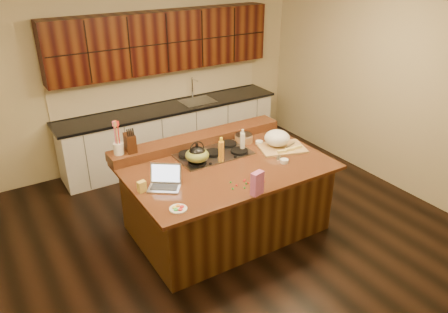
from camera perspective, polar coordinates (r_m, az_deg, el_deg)
room at (r=5.05m, az=0.30°, el=3.36°), size 5.52×5.02×2.72m
island at (r=5.45m, az=0.28°, el=-5.26°), size 2.40×1.60×0.92m
back_ledge at (r=5.75m, az=-3.42°, el=2.24°), size 2.40×0.30×0.12m
cooktop at (r=5.45m, az=-1.38°, el=0.37°), size 0.92×0.52×0.05m
back_counter at (r=7.15m, az=-7.21°, el=6.96°), size 3.70×0.66×2.40m
kettle at (r=5.17m, az=-3.53°, el=0.33°), size 0.26×0.26×0.19m
green_bowl at (r=5.17m, az=-3.53°, el=0.16°), size 0.36×0.36×0.16m
laptop at (r=4.78m, az=-7.72°, el=-3.18°), size 0.43×0.41×0.24m
oil_bottle at (r=5.22m, az=-0.37°, el=0.62°), size 0.07×0.07×0.27m
vinegar_bottle at (r=5.51m, az=2.43°, el=1.87°), size 0.08×0.08×0.25m
wooden_tray at (r=5.66m, az=7.11°, el=2.12°), size 0.67×0.57×0.23m
ramekin_a at (r=5.30m, az=7.87°, el=-0.59°), size 0.11×0.11×0.04m
ramekin_b at (r=5.76m, az=4.62°, el=1.81°), size 0.10×0.10×0.04m
ramekin_c at (r=5.84m, az=6.00°, el=2.11°), size 0.13×0.13×0.04m
strainer_bowl at (r=5.81m, az=2.59°, el=2.33°), size 0.29×0.29×0.09m
kitchen_timer at (r=5.38m, az=7.19°, el=0.02°), size 0.08×0.08×0.07m
pink_bag at (r=4.57m, az=4.36°, el=-3.51°), size 0.15×0.11×0.26m
candy_plate at (r=4.39m, az=-5.99°, el=-6.80°), size 0.24×0.24×0.01m
package_box at (r=4.72m, az=-10.69°, el=-3.87°), size 0.10×0.07×0.12m
utensil_crock at (r=5.32m, az=-13.60°, el=1.01°), size 0.15×0.15×0.14m
knife_block at (r=5.35m, az=-12.17°, el=1.76°), size 0.12×0.19×0.22m
gumdrop_0 at (r=4.86m, az=2.64°, el=-3.18°), size 0.02×0.02×0.02m
gumdrop_1 at (r=4.75m, az=3.59°, el=-3.93°), size 0.02×0.02×0.02m
gumdrop_2 at (r=4.77m, az=1.64°, el=-3.77°), size 0.02×0.02×0.02m
gumdrop_3 at (r=4.82m, az=0.88°, el=-3.38°), size 0.02×0.02×0.02m
gumdrop_4 at (r=5.04m, az=4.80°, el=-2.06°), size 0.02×0.02×0.02m
gumdrop_5 at (r=4.88m, az=4.77°, el=-3.08°), size 0.02×0.02×0.02m
gumdrop_6 at (r=4.89m, az=3.60°, el=-2.96°), size 0.02×0.02×0.02m
gumdrop_7 at (r=4.81m, az=4.29°, el=-3.52°), size 0.02×0.02×0.02m
gumdrop_8 at (r=4.82m, az=3.16°, el=-3.44°), size 0.02×0.02×0.02m
gumdrop_9 at (r=4.72m, az=2.70°, el=-4.11°), size 0.02×0.02×0.02m
gumdrop_10 at (r=4.87m, az=2.72°, el=-3.07°), size 0.02×0.02×0.02m
gumdrop_11 at (r=4.70m, az=1.16°, el=-4.23°), size 0.02×0.02×0.02m
gumdrop_12 at (r=5.04m, az=4.87°, el=-2.09°), size 0.02×0.02×0.02m
gumdrop_13 at (r=4.80m, az=2.93°, el=-3.54°), size 0.02×0.02×0.02m
gumdrop_14 at (r=4.86m, az=5.22°, el=-3.24°), size 0.02×0.02×0.02m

